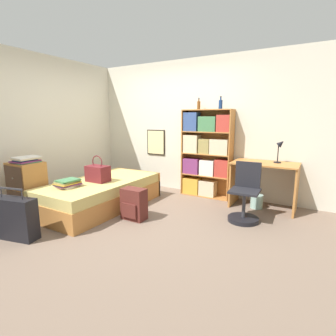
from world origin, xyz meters
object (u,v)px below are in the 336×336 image
(handbag, at_px, (98,173))
(bottle_brown, at_px, (221,104))
(desk_lamp, at_px, (280,147))
(book_stack_on_bed, at_px, (68,183))
(bottle_green, at_px, (199,105))
(backpack, at_px, (134,204))
(desk, at_px, (264,178))
(dresser, at_px, (27,187))
(magazine_pile_on_dresser, at_px, (26,160))
(waste_bin, at_px, (257,201))
(bookcase, at_px, (205,154))
(suitcase, at_px, (14,218))
(bed, at_px, (102,194))
(desk_chair, at_px, (245,202))

(handbag, height_order, bottle_brown, bottle_brown)
(desk_lamp, bearing_deg, book_stack_on_bed, -143.78)
(bottle_green, bearing_deg, backpack, -98.94)
(bottle_brown, relative_size, desk, 0.22)
(desk, height_order, desk_lamp, desk_lamp)
(dresser, bearing_deg, magazine_pile_on_dresser, -6.49)
(dresser, relative_size, waste_bin, 3.58)
(bottle_brown, bearing_deg, magazine_pile_on_dresser, -135.41)
(bookcase, height_order, desk_lamp, bookcase)
(bottle_green, height_order, desk_lamp, bottle_green)
(suitcase, height_order, dresser, dresser)
(book_stack_on_bed, relative_size, suitcase, 0.58)
(magazine_pile_on_dresser, height_order, backpack, magazine_pile_on_dresser)
(bookcase, height_order, backpack, bookcase)
(magazine_pile_on_dresser, bearing_deg, suitcase, -42.53)
(dresser, xyz_separation_m, magazine_pile_on_dresser, (0.04, -0.01, 0.45))
(dresser, height_order, magazine_pile_on_dresser, magazine_pile_on_dresser)
(bed, bearing_deg, book_stack_on_bed, -102.68)
(bottle_brown, distance_m, desk, 1.49)
(book_stack_on_bed, xyz_separation_m, dresser, (-0.70, -0.21, -0.11))
(bed, relative_size, dresser, 2.57)
(desk_lamp, relative_size, waste_bin, 1.73)
(bed, height_order, desk, desk)
(magazine_pile_on_dresser, bearing_deg, bed, 45.36)
(bed, relative_size, desk, 2.03)
(magazine_pile_on_dresser, bearing_deg, desk_chair, 24.69)
(handbag, xyz_separation_m, desk_chair, (2.23, 0.68, -0.31))
(bottle_brown, bearing_deg, waste_bin, -16.37)
(bookcase, relative_size, bottle_green, 7.70)
(desk_lamp, bearing_deg, waste_bin, -151.26)
(bed, distance_m, book_stack_on_bed, 0.66)
(magazine_pile_on_dresser, height_order, desk_chair, magazine_pile_on_dresser)
(suitcase, bearing_deg, desk, 48.24)
(dresser, relative_size, bookcase, 0.49)
(dresser, distance_m, desk, 3.82)
(book_stack_on_bed, distance_m, bottle_brown, 2.89)
(bed, xyz_separation_m, bookcase, (1.25, 1.46, 0.59))
(bookcase, bearing_deg, desk, -7.94)
(dresser, distance_m, bottle_green, 3.26)
(bottle_brown, height_order, desk_chair, bottle_brown)
(bookcase, relative_size, bottle_brown, 7.33)
(bed, height_order, desk_lamp, desk_lamp)
(bed, relative_size, suitcase, 3.18)
(suitcase, bearing_deg, bed, 86.83)
(suitcase, bearing_deg, dresser, 138.99)
(suitcase, xyz_separation_m, desk_chair, (2.32, 2.03, 0.02))
(suitcase, bearing_deg, desk_chair, 41.22)
(bottle_brown, bearing_deg, book_stack_on_bed, -128.78)
(bottle_green, relative_size, desk, 0.21)
(bed, height_order, desk_chair, desk_chair)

